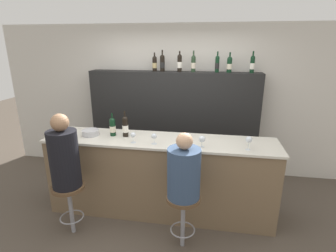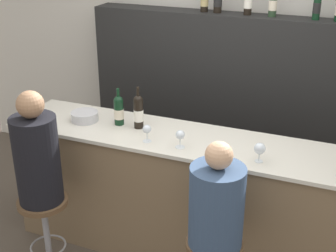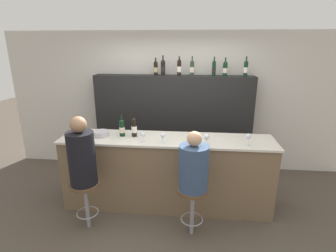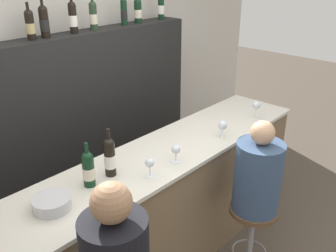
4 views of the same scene
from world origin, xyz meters
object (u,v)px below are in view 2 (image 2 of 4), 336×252
Objects in this scene: wine_bottle_counter_0 at (119,110)px; wine_glass_0 at (147,130)px; wine_bottle_counter_1 at (138,111)px; metal_bowl at (85,116)px; guest_seated_left at (37,155)px; wine_glass_1 at (180,136)px; bar_stool_left at (44,215)px; guest_seated_right at (217,203)px; wine_bottle_backbar_3 at (273,1)px; wine_glass_2 at (260,149)px; wine_bottle_backbar_4 at (317,4)px.

wine_bottle_counter_0 is 2.28× the size of wine_glass_0.
wine_bottle_counter_1 is 1.52× the size of metal_bowl.
wine_bottle_counter_0 is at bearing 62.91° from guest_seated_left.
wine_glass_0 is (0.35, -0.21, -0.03)m from wine_bottle_counter_0.
wine_glass_0 is 1.00× the size of wine_glass_1.
metal_bowl is at bearing 86.83° from bar_stool_left.
wine_bottle_counter_0 is 0.41m from wine_glass_0.
wine_glass_0 is at bearing 146.88° from guest_seated_right.
wine_bottle_backbar_3 reaches higher than wine_glass_1.
wine_glass_0 reaches higher than metal_bowl.
wine_glass_2 is (0.23, -1.35, -0.79)m from wine_bottle_backbar_3.
wine_glass_2 is at bearing 69.88° from guest_seated_right.
wine_glass_1 reaches higher than bar_stool_left.
wine_glass_2 is 1.53m from metal_bowl.
wine_glass_0 is 0.84m from guest_seated_left.
wine_glass_0 is at bearing 180.00° from wine_glass_1.
wine_bottle_counter_1 is 0.53× the size of bar_stool_left.
wine_bottle_counter_1 reaches higher than wine_bottle_counter_0.
wine_glass_1 is at bearing 180.00° from wine_glass_2.
wine_glass_2 reaches higher than wine_glass_1.
guest_seated_right is (0.86, -0.67, -0.25)m from wine_bottle_counter_1.
wine_bottle_counter_0 is 0.48× the size of bar_stool_left.
wine_bottle_counter_0 is 0.90× the size of wine_bottle_counter_1.
wine_glass_1 is 1.07m from guest_seated_left.
wine_glass_2 is (1.21, -0.21, -0.03)m from wine_bottle_counter_0.
wine_bottle_backbar_4 is (1.36, 1.14, 0.76)m from wine_bottle_counter_0.
wine_bottle_backbar_4 is at bearing 83.77° from wine_glass_2.
wine_glass_1 is (-0.36, -1.35, -0.79)m from wine_bottle_backbar_3.
wine_bottle_backbar_4 reaches higher than metal_bowl.
wine_glass_2 is 1.74m from bar_stool_left.
wine_bottle_counter_1 is 2.55× the size of wine_glass_1.
wine_bottle_backbar_4 is 2.35× the size of wine_glass_1.
wine_bottle_counter_0 is 2.20× the size of wine_glass_2.
guest_seated_left reaches higher than wine_glass_0.
guest_seated_right is at bearing 0.00° from bar_stool_left.
wine_glass_1 is at bearing -118.59° from wine_bottle_backbar_4.
wine_bottle_counter_0 is 0.18m from wine_bottle_counter_1.
bar_stool_left is (-0.96, -0.45, -0.66)m from wine_glass_1.
wine_bottle_backbar_3 is (0.98, 1.14, 0.76)m from wine_bottle_counter_0.
bar_stool_left is at bearing -180.00° from guest_seated_right.
wine_glass_2 is at bearing -6.46° from metal_bowl.
wine_bottle_counter_1 is 0.47× the size of guest_seated_right.
wine_bottle_counter_1 is 1.10m from bar_stool_left.
wine_glass_0 is 1.05m from bar_stool_left.
wine_glass_1 is (0.27, 0.00, -0.00)m from wine_glass_0.
wine_bottle_backbar_3 is 0.38× the size of guest_seated_left.
guest_seated_right is (0.06, -1.81, -1.00)m from wine_bottle_backbar_3.
wine_bottle_counter_0 is at bearing 147.48° from guest_seated_right.
wine_bottle_counter_0 is 2.28× the size of wine_glass_1.
wine_bottle_counter_1 is 0.39× the size of guest_seated_left.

